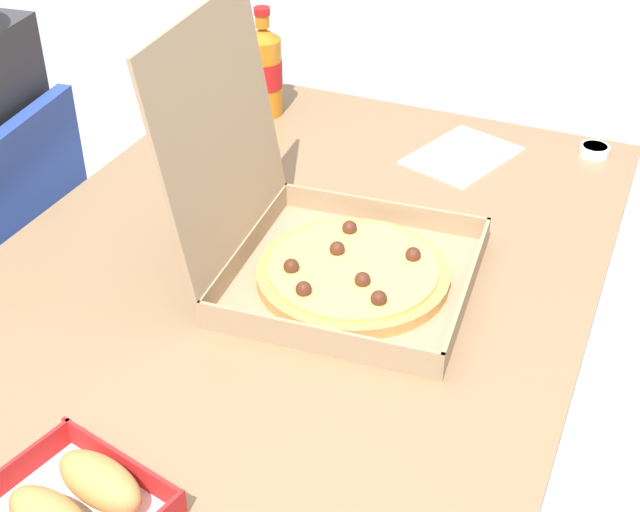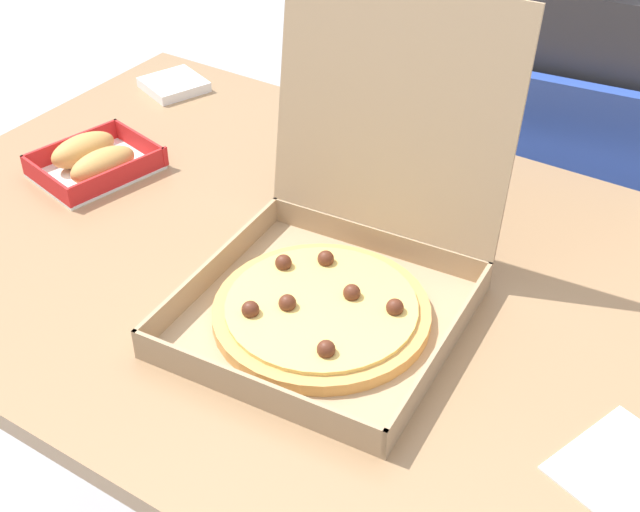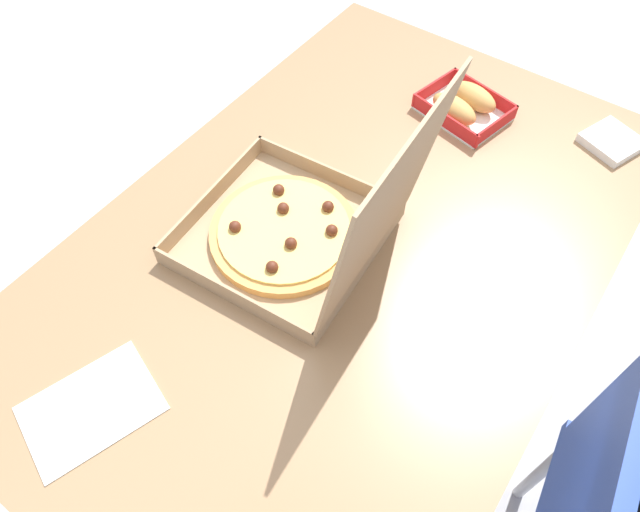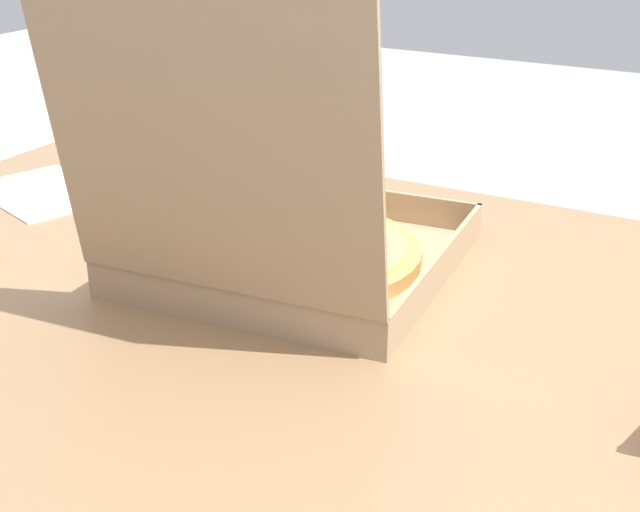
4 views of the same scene
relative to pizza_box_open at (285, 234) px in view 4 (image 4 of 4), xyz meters
name	(u,v)px [view 4 (image 4 of 4)]	position (x,y,z in m)	size (l,w,h in m)	color
dining_table	(307,368)	(-0.07, 0.07, -0.13)	(1.42, 0.91, 0.73)	#997551
pizza_box_open	(285,234)	(0.00, 0.00, 0.00)	(0.39, 0.44, 0.40)	tan
paper_menu	(43,192)	(0.47, -0.08, -0.05)	(0.21, 0.15, 0.00)	white
dipping_sauce_cup	(95,138)	(0.57, -0.31, -0.04)	(0.06, 0.06, 0.02)	white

